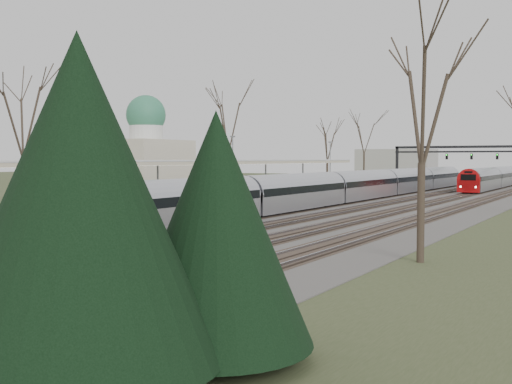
% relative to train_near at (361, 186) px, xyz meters
% --- Properties ---
extents(track_bed, '(24.00, 160.00, 0.22)m').
position_rel_train_near_xyz_m(track_bed, '(2.76, 5.40, -1.42)').
color(track_bed, '#474442').
rests_on(track_bed, ground).
extents(platform, '(3.50, 69.00, 1.00)m').
position_rel_train_near_xyz_m(platform, '(-6.55, -12.10, -0.98)').
color(platform, '#9E9B93').
rests_on(platform, ground).
extents(canopy, '(4.10, 50.00, 3.11)m').
position_rel_train_near_xyz_m(canopy, '(-6.55, -16.61, 2.45)').
color(canopy, slate).
rests_on(canopy, platform).
extents(dome_building, '(10.00, 8.00, 10.30)m').
position_rel_train_near_xyz_m(dome_building, '(-19.21, -11.60, 2.24)').
color(dome_building, beige).
rests_on(dome_building, ground).
extents(signal_gantry, '(21.00, 0.59, 6.08)m').
position_rel_train_near_xyz_m(signal_gantry, '(2.79, 35.39, 3.43)').
color(signal_gantry, black).
rests_on(signal_gantry, ground).
extents(evergreen_clump, '(5.90, 7.10, 6.50)m').
position_rel_train_near_xyz_m(evergreen_clump, '(14.42, -50.79, 1.79)').
color(evergreen_clump, '#2D231C').
rests_on(evergreen_clump, ground).
extents(tree_west_near, '(5.00, 5.00, 10.30)m').
position_rel_train_near_xyz_m(tree_west_near, '(-13.50, -29.60, 5.81)').
color(tree_west_near, '#2D231C').
rests_on(tree_west_near, ground).
extents(tree_west_far, '(5.50, 5.50, 11.33)m').
position_rel_train_near_xyz_m(tree_west_far, '(-14.50, -1.60, 6.54)').
color(tree_west_far, '#2D231C').
rests_on(tree_west_far, ground).
extents(tree_east_near, '(4.50, 4.50, 9.27)m').
position_rel_train_near_xyz_m(tree_east_near, '(15.50, -34.60, 5.08)').
color(tree_east_near, '#2D231C').
rests_on(tree_east_near, ground).
extents(train_near, '(2.62, 75.21, 3.05)m').
position_rel_train_near_xyz_m(train_near, '(0.00, 0.00, 0.00)').
color(train_near, '#B6B8C1').
rests_on(train_near, ground).
extents(train_far, '(2.62, 45.21, 3.05)m').
position_rel_train_near_xyz_m(train_far, '(7.00, 38.46, 0.00)').
color(train_far, '#B6B8C1').
rests_on(train_far, ground).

